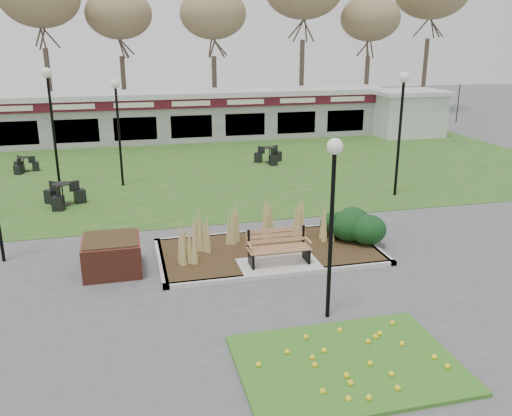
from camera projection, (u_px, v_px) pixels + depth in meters
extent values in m
plane|color=#515154|center=(280.00, 270.00, 14.66)|extent=(100.00, 100.00, 0.00)
cube|color=#265A1C|center=(210.00, 169.00, 25.76)|extent=(34.00, 16.00, 0.02)
cube|color=#336F1F|center=(347.00, 364.00, 10.40)|extent=(4.20, 3.00, 0.08)
cube|color=#332614|center=(269.00, 251.00, 15.76)|extent=(6.22, 3.22, 0.12)
cube|color=#B7B7B2|center=(285.00, 274.00, 14.27)|extent=(6.40, 0.18, 0.12)
cube|color=#B7B7B2|center=(256.00, 233.00, 17.25)|extent=(6.40, 0.18, 0.12)
cube|color=#B7B7B2|center=(161.00, 262.00, 15.05)|extent=(0.18, 3.40, 0.12)
cube|color=#B7B7B2|center=(368.00, 242.00, 16.46)|extent=(0.18, 3.40, 0.12)
cube|color=#B7B7B2|center=(279.00, 266.00, 14.78)|extent=(2.20, 1.20, 0.13)
cone|color=tan|center=(201.00, 232.00, 15.50)|extent=(0.36, 0.36, 1.15)
cone|color=tan|center=(233.00, 224.00, 16.10)|extent=(0.36, 0.36, 1.15)
cone|color=tan|center=(267.00, 220.00, 16.53)|extent=(0.36, 0.36, 1.15)
cone|color=tan|center=(297.00, 219.00, 16.55)|extent=(0.36, 0.36, 1.15)
cone|color=tan|center=(326.00, 221.00, 16.36)|extent=(0.36, 0.36, 1.15)
cone|color=tan|center=(187.00, 243.00, 14.65)|extent=(0.36, 0.36, 1.15)
ellipsoid|color=black|center=(350.00, 225.00, 16.37)|extent=(1.21, 1.10, 0.99)
ellipsoid|color=black|center=(368.00, 230.00, 16.10)|extent=(1.10, 1.00, 0.90)
ellipsoid|color=black|center=(353.00, 221.00, 16.92)|extent=(1.06, 0.96, 0.86)
ellipsoid|color=black|center=(335.00, 224.00, 16.80)|extent=(0.92, 0.84, 0.76)
cube|color=#AE7B4E|center=(279.00, 249.00, 14.63)|extent=(1.70, 0.57, 0.04)
cube|color=#AE7B4E|center=(276.00, 235.00, 14.83)|extent=(1.70, 0.13, 0.44)
cube|color=black|center=(251.00, 259.00, 14.52)|extent=(0.06, 0.55, 0.42)
cube|color=black|center=(306.00, 254.00, 14.88)|extent=(0.06, 0.55, 0.42)
cube|color=black|center=(249.00, 239.00, 14.66)|extent=(0.06, 0.06, 0.50)
cube|color=black|center=(303.00, 234.00, 15.01)|extent=(0.06, 0.06, 0.50)
cube|color=#AE7B4E|center=(250.00, 245.00, 14.37)|extent=(0.05, 0.50, 0.04)
cube|color=#AE7B4E|center=(308.00, 240.00, 14.75)|extent=(0.05, 0.50, 0.04)
cube|color=brown|center=(112.00, 256.00, 14.45)|extent=(1.50, 1.50, 0.90)
cube|color=#332614|center=(111.00, 239.00, 14.31)|extent=(1.40, 1.40, 0.06)
cube|color=gray|center=(188.00, 118.00, 32.77)|extent=(24.00, 3.00, 2.60)
cube|color=#4C101C|center=(191.00, 103.00, 31.02)|extent=(24.00, 0.18, 0.55)
cube|color=silver|center=(187.00, 93.00, 32.33)|extent=(24.60, 3.40, 0.30)
cube|color=silver|center=(191.00, 103.00, 30.91)|extent=(22.00, 0.02, 0.28)
cube|color=black|center=(191.00, 126.00, 31.52)|extent=(22.00, 0.10, 1.30)
cube|color=silver|center=(407.00, 115.00, 33.99)|extent=(4.00, 3.00, 2.60)
cube|color=silver|center=(409.00, 92.00, 33.56)|extent=(4.40, 3.40, 0.25)
cylinder|color=#47382B|center=(45.00, 88.00, 37.73)|extent=(0.36, 0.36, 5.17)
cylinder|color=#47382B|center=(133.00, 86.00, 39.10)|extent=(0.36, 0.36, 5.17)
ellipsoid|color=olive|center=(127.00, 0.00, 37.33)|extent=(5.24, 5.24, 3.93)
cylinder|color=#47382B|center=(215.00, 84.00, 40.46)|extent=(0.36, 0.36, 5.17)
ellipsoid|color=olive|center=(213.00, 1.00, 38.69)|extent=(5.24, 5.24, 3.93)
cylinder|color=#47382B|center=(291.00, 82.00, 41.82)|extent=(0.36, 0.36, 5.17)
ellipsoid|color=olive|center=(293.00, 2.00, 40.06)|extent=(5.24, 5.24, 3.93)
cylinder|color=#47382B|center=(363.00, 81.00, 43.19)|extent=(0.36, 0.36, 5.17)
ellipsoid|color=olive|center=(368.00, 3.00, 41.42)|extent=(5.24, 5.24, 3.93)
cylinder|color=#47382B|center=(430.00, 80.00, 44.55)|extent=(0.36, 0.36, 5.17)
ellipsoid|color=olive|center=(438.00, 4.00, 42.78)|extent=(5.24, 5.24, 3.93)
cylinder|color=black|center=(331.00, 239.00, 11.67)|extent=(0.09, 0.09, 3.75)
sphere|color=white|center=(335.00, 146.00, 11.05)|extent=(0.34, 0.34, 0.34)
cylinder|color=black|center=(119.00, 138.00, 22.26)|extent=(0.10, 0.10, 4.06)
sphere|color=white|center=(115.00, 84.00, 21.59)|extent=(0.37, 0.37, 0.37)
cylinder|color=black|center=(399.00, 140.00, 20.83)|extent=(0.11, 0.11, 4.41)
sphere|color=white|center=(404.00, 77.00, 20.10)|extent=(0.40, 0.40, 0.40)
cylinder|color=black|center=(54.00, 134.00, 22.01)|extent=(0.11, 0.11, 4.48)
sphere|color=white|center=(47.00, 73.00, 21.27)|extent=(0.40, 0.40, 0.40)
cylinder|color=black|center=(25.00, 171.00, 25.16)|extent=(0.40, 0.40, 0.03)
cylinder|color=black|center=(24.00, 165.00, 25.06)|extent=(0.05, 0.05, 0.65)
cylinder|color=black|center=(23.00, 157.00, 24.96)|extent=(0.54, 0.54, 0.02)
cube|color=black|center=(36.00, 166.00, 25.28)|extent=(0.35, 0.35, 0.42)
cube|color=black|center=(19.00, 166.00, 25.39)|extent=(0.43, 0.43, 0.42)
cube|color=black|center=(18.00, 170.00, 24.63)|extent=(0.40, 0.40, 0.42)
cylinder|color=black|center=(64.00, 205.00, 20.19)|extent=(0.49, 0.49, 0.03)
cylinder|color=black|center=(63.00, 194.00, 20.07)|extent=(0.06, 0.06, 0.80)
cylinder|color=black|center=(62.00, 184.00, 19.94)|extent=(0.67, 0.67, 0.03)
cube|color=black|center=(80.00, 196.00, 20.43)|extent=(0.48, 0.48, 0.51)
cube|color=black|center=(51.00, 196.00, 20.38)|extent=(0.54, 0.54, 0.51)
cube|color=black|center=(58.00, 203.00, 19.53)|extent=(0.45, 0.45, 0.51)
cylinder|color=black|center=(269.00, 162.00, 26.92)|extent=(0.46, 0.46, 0.03)
cylinder|color=black|center=(269.00, 155.00, 26.81)|extent=(0.05, 0.05, 0.75)
cylinder|color=black|center=(270.00, 147.00, 26.69)|extent=(0.62, 0.62, 0.03)
cube|color=black|center=(277.00, 156.00, 27.25)|extent=(0.49, 0.49, 0.48)
cube|color=black|center=(258.00, 157.00, 26.98)|extent=(0.47, 0.47, 0.48)
cube|color=black|center=(273.00, 160.00, 26.33)|extent=(0.37, 0.37, 0.48)
cylinder|color=black|center=(456.00, 124.00, 31.76)|extent=(0.06, 0.06, 2.20)
imported|color=#2F68A7|center=(456.00, 118.00, 31.65)|extent=(2.26, 2.28, 1.67)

